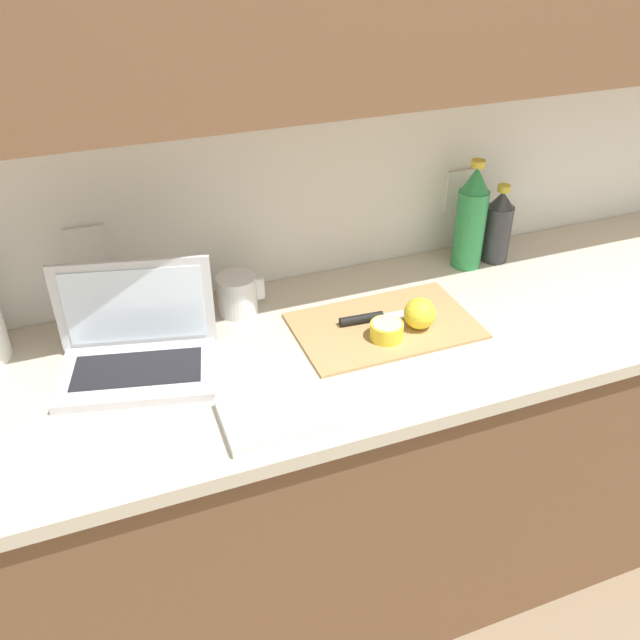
{
  "coord_description": "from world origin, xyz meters",
  "views": [
    {
      "loc": [
        -0.82,
        -1.21,
        1.82
      ],
      "look_at": [
        -0.36,
        -0.01,
        0.98
      ],
      "focal_mm": 38.0,
      "sensor_mm": 36.0,
      "label": 1
    }
  ],
  "objects_px": {
    "cutting_board": "(385,326)",
    "lemon_whole_beside": "(420,313)",
    "lemon_half_cut": "(387,330)",
    "measuring_cup": "(237,294)",
    "laptop": "(137,345)",
    "knife": "(372,318)",
    "bottle_green_soda": "(498,227)",
    "bottle_oil_tall": "(471,219)"
  },
  "relations": [
    {
      "from": "cutting_board",
      "to": "bottle_green_soda",
      "type": "relative_size",
      "value": 1.94
    },
    {
      "from": "bottle_green_soda",
      "to": "measuring_cup",
      "type": "xyz_separation_m",
      "value": [
        -0.76,
        -0.01,
        -0.05
      ]
    },
    {
      "from": "knife",
      "to": "lemon_half_cut",
      "type": "bearing_deg",
      "value": -85.51
    },
    {
      "from": "lemon_half_cut",
      "to": "knife",
      "type": "bearing_deg",
      "value": 90.76
    },
    {
      "from": "lemon_whole_beside",
      "to": "bottle_green_soda",
      "type": "bearing_deg",
      "value": 33.48
    },
    {
      "from": "cutting_board",
      "to": "lemon_whole_beside",
      "type": "bearing_deg",
      "value": -28.77
    },
    {
      "from": "bottle_oil_tall",
      "to": "bottle_green_soda",
      "type": "bearing_deg",
      "value": -0.0
    },
    {
      "from": "lemon_half_cut",
      "to": "bottle_oil_tall",
      "type": "bearing_deg",
      "value": 34.9
    },
    {
      "from": "laptop",
      "to": "bottle_oil_tall",
      "type": "relative_size",
      "value": 1.25
    },
    {
      "from": "knife",
      "to": "bottle_oil_tall",
      "type": "height_order",
      "value": "bottle_oil_tall"
    },
    {
      "from": "laptop",
      "to": "lemon_half_cut",
      "type": "height_order",
      "value": "laptop"
    },
    {
      "from": "cutting_board",
      "to": "bottle_oil_tall",
      "type": "xyz_separation_m",
      "value": [
        0.35,
        0.21,
        0.14
      ]
    },
    {
      "from": "knife",
      "to": "lemon_whole_beside",
      "type": "distance_m",
      "value": 0.12
    },
    {
      "from": "bottle_green_soda",
      "to": "lemon_whole_beside",
      "type": "bearing_deg",
      "value": -146.52
    },
    {
      "from": "lemon_whole_beside",
      "to": "measuring_cup",
      "type": "relative_size",
      "value": 0.64
    },
    {
      "from": "bottle_green_soda",
      "to": "laptop",
      "type": "bearing_deg",
      "value": -171.71
    },
    {
      "from": "lemon_half_cut",
      "to": "measuring_cup",
      "type": "height_order",
      "value": "measuring_cup"
    },
    {
      "from": "laptop",
      "to": "lemon_half_cut",
      "type": "relative_size",
      "value": 4.83
    },
    {
      "from": "lemon_half_cut",
      "to": "bottle_oil_tall",
      "type": "relative_size",
      "value": 0.26
    },
    {
      "from": "laptop",
      "to": "lemon_whole_beside",
      "type": "bearing_deg",
      "value": 4.67
    },
    {
      "from": "laptop",
      "to": "knife",
      "type": "distance_m",
      "value": 0.56
    },
    {
      "from": "lemon_half_cut",
      "to": "bottle_oil_tall",
      "type": "xyz_separation_m",
      "value": [
        0.37,
        0.26,
        0.11
      ]
    },
    {
      "from": "laptop",
      "to": "cutting_board",
      "type": "xyz_separation_m",
      "value": [
        0.58,
        -0.06,
        -0.05
      ]
    },
    {
      "from": "bottle_oil_tall",
      "to": "lemon_whole_beside",
      "type": "bearing_deg",
      "value": -138.61
    },
    {
      "from": "lemon_half_cut",
      "to": "bottle_green_soda",
      "type": "height_order",
      "value": "bottle_green_soda"
    },
    {
      "from": "lemon_whole_beside",
      "to": "measuring_cup",
      "type": "xyz_separation_m",
      "value": [
        -0.39,
        0.24,
        0.0
      ]
    },
    {
      "from": "laptop",
      "to": "lemon_whole_beside",
      "type": "xyz_separation_m",
      "value": [
        0.65,
        -0.1,
        -0.01
      ]
    },
    {
      "from": "lemon_half_cut",
      "to": "lemon_whole_beside",
      "type": "relative_size",
      "value": 1.03
    },
    {
      "from": "cutting_board",
      "to": "bottle_green_soda",
      "type": "height_order",
      "value": "bottle_green_soda"
    },
    {
      "from": "lemon_whole_beside",
      "to": "laptop",
      "type": "bearing_deg",
      "value": 171.54
    },
    {
      "from": "lemon_half_cut",
      "to": "bottle_green_soda",
      "type": "xyz_separation_m",
      "value": [
        0.47,
        0.26,
        0.07
      ]
    },
    {
      "from": "lemon_half_cut",
      "to": "measuring_cup",
      "type": "bearing_deg",
      "value": 139.48
    },
    {
      "from": "laptop",
      "to": "knife",
      "type": "relative_size",
      "value": 1.52
    },
    {
      "from": "lemon_half_cut",
      "to": "measuring_cup",
      "type": "xyz_separation_m",
      "value": [
        -0.29,
        0.25,
        0.02
      ]
    },
    {
      "from": "knife",
      "to": "measuring_cup",
      "type": "distance_m",
      "value": 0.34
    },
    {
      "from": "laptop",
      "to": "bottle_oil_tall",
      "type": "height_order",
      "value": "bottle_oil_tall"
    },
    {
      "from": "cutting_board",
      "to": "lemon_whole_beside",
      "type": "relative_size",
      "value": 5.67
    },
    {
      "from": "lemon_whole_beside",
      "to": "bottle_oil_tall",
      "type": "relative_size",
      "value": 0.25
    },
    {
      "from": "cutting_board",
      "to": "laptop",
      "type": "bearing_deg",
      "value": 174.32
    },
    {
      "from": "cutting_board",
      "to": "measuring_cup",
      "type": "relative_size",
      "value": 3.65
    },
    {
      "from": "laptop",
      "to": "measuring_cup",
      "type": "distance_m",
      "value": 0.3
    },
    {
      "from": "lemon_whole_beside",
      "to": "bottle_oil_tall",
      "type": "xyz_separation_m",
      "value": [
        0.28,
        0.25,
        0.09
      ]
    }
  ]
}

